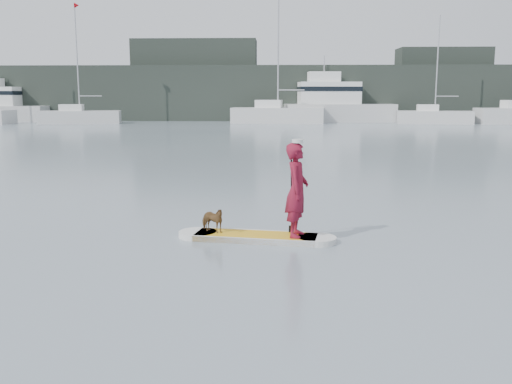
{
  "coord_description": "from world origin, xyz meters",
  "views": [
    {
      "loc": [
        -0.61,
        -12.29,
        2.97
      ],
      "look_at": [
        -1.03,
        -0.89,
        1.0
      ],
      "focal_mm": 40.0,
      "sensor_mm": 36.0,
      "label": 1
    }
  ],
  "objects_px": {
    "paddler": "(297,190)",
    "motor_yacht_a": "(335,103)",
    "sailboat_d": "(277,113)",
    "motor_yacht_b": "(0,105)",
    "dog": "(212,220)",
    "sailboat_b": "(79,115)",
    "sailboat_e": "(434,116)",
    "paddleboard": "(256,237)"
  },
  "relations": [
    {
      "from": "paddler",
      "to": "dog",
      "type": "bearing_deg",
      "value": 91.17
    },
    {
      "from": "paddler",
      "to": "sailboat_e",
      "type": "xyz_separation_m",
      "value": [
        15.29,
        46.73,
        -0.32
      ]
    },
    {
      "from": "sailboat_d",
      "to": "sailboat_e",
      "type": "relative_size",
      "value": 1.31
    },
    {
      "from": "dog",
      "to": "sailboat_b",
      "type": "bearing_deg",
      "value": 55.53
    },
    {
      "from": "dog",
      "to": "sailboat_b",
      "type": "height_order",
      "value": "sailboat_b"
    },
    {
      "from": "dog",
      "to": "motor_yacht_b",
      "type": "xyz_separation_m",
      "value": [
        -28.62,
        49.63,
        1.32
      ]
    },
    {
      "from": "sailboat_b",
      "to": "sailboat_d",
      "type": "bearing_deg",
      "value": -4.47
    },
    {
      "from": "sailboat_d",
      "to": "motor_yacht_b",
      "type": "distance_m",
      "value": 30.09
    },
    {
      "from": "sailboat_d",
      "to": "sailboat_e",
      "type": "height_order",
      "value": "sailboat_d"
    },
    {
      "from": "sailboat_e",
      "to": "sailboat_b",
      "type": "bearing_deg",
      "value": -169.02
    },
    {
      "from": "paddler",
      "to": "sailboat_b",
      "type": "height_order",
      "value": "sailboat_b"
    },
    {
      "from": "dog",
      "to": "sailboat_b",
      "type": "relative_size",
      "value": 0.05
    },
    {
      "from": "paddleboard",
      "to": "sailboat_d",
      "type": "xyz_separation_m",
      "value": [
        0.42,
        47.1,
        0.92
      ]
    },
    {
      "from": "paddler",
      "to": "sailboat_b",
      "type": "bearing_deg",
      "value": 34.01
    },
    {
      "from": "paddler",
      "to": "motor_yacht_a",
      "type": "relative_size",
      "value": 0.16
    },
    {
      "from": "paddleboard",
      "to": "paddler",
      "type": "xyz_separation_m",
      "value": [
        0.82,
        -0.13,
        1.01
      ]
    },
    {
      "from": "dog",
      "to": "sailboat_d",
      "type": "relative_size",
      "value": 0.05
    },
    {
      "from": "paddleboard",
      "to": "motor_yacht_a",
      "type": "relative_size",
      "value": 0.28
    },
    {
      "from": "sailboat_b",
      "to": "motor_yacht_a",
      "type": "bearing_deg",
      "value": -0.01
    },
    {
      "from": "dog",
      "to": "paddleboard",
      "type": "bearing_deg",
      "value": -65.56
    },
    {
      "from": "paddleboard",
      "to": "dog",
      "type": "bearing_deg",
      "value": 180.0
    },
    {
      "from": "paddler",
      "to": "dog",
      "type": "distance_m",
      "value": 1.9
    },
    {
      "from": "sailboat_b",
      "to": "motor_yacht_a",
      "type": "xyz_separation_m",
      "value": [
        25.86,
        4.35,
        1.13
      ]
    },
    {
      "from": "sailboat_b",
      "to": "sailboat_d",
      "type": "xyz_separation_m",
      "value": [
        19.77,
        1.76,
        0.17
      ]
    },
    {
      "from": "sailboat_b",
      "to": "motor_yacht_b",
      "type": "relative_size",
      "value": 1.27
    },
    {
      "from": "dog",
      "to": "sailboat_e",
      "type": "relative_size",
      "value": 0.06
    },
    {
      "from": "sailboat_d",
      "to": "motor_yacht_b",
      "type": "bearing_deg",
      "value": -179.03
    },
    {
      "from": "sailboat_d",
      "to": "paddleboard",
      "type": "bearing_deg",
      "value": -84.45
    },
    {
      "from": "sailboat_b",
      "to": "motor_yacht_a",
      "type": "distance_m",
      "value": 26.25
    },
    {
      "from": "sailboat_b",
      "to": "sailboat_d",
      "type": "height_order",
      "value": "sailboat_d"
    },
    {
      "from": "sailboat_b",
      "to": "sailboat_d",
      "type": "relative_size",
      "value": 0.85
    },
    {
      "from": "paddleboard",
      "to": "motor_yacht_a",
      "type": "xyz_separation_m",
      "value": [
        6.51,
        49.69,
        1.88
      ]
    },
    {
      "from": "paddler",
      "to": "sailboat_e",
      "type": "distance_m",
      "value": 49.17
    },
    {
      "from": "sailboat_e",
      "to": "motor_yacht_a",
      "type": "height_order",
      "value": "sailboat_e"
    },
    {
      "from": "dog",
      "to": "motor_yacht_b",
      "type": "bearing_deg",
      "value": 63.32
    },
    {
      "from": "dog",
      "to": "sailboat_d",
      "type": "xyz_separation_m",
      "value": [
        1.35,
        46.96,
        0.6
      ]
    },
    {
      "from": "sailboat_d",
      "to": "motor_yacht_a",
      "type": "height_order",
      "value": "sailboat_d"
    },
    {
      "from": "sailboat_e",
      "to": "paddleboard",
      "type": "bearing_deg",
      "value": -100.13
    },
    {
      "from": "dog",
      "to": "motor_yacht_b",
      "type": "distance_m",
      "value": 57.3
    },
    {
      "from": "sailboat_e",
      "to": "paddler",
      "type": "bearing_deg",
      "value": -99.17
    },
    {
      "from": "motor_yacht_b",
      "to": "sailboat_e",
      "type": "bearing_deg",
      "value": -4.07
    },
    {
      "from": "paddler",
      "to": "motor_yacht_b",
      "type": "xyz_separation_m",
      "value": [
        -30.37,
        49.9,
        0.64
      ]
    }
  ]
}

